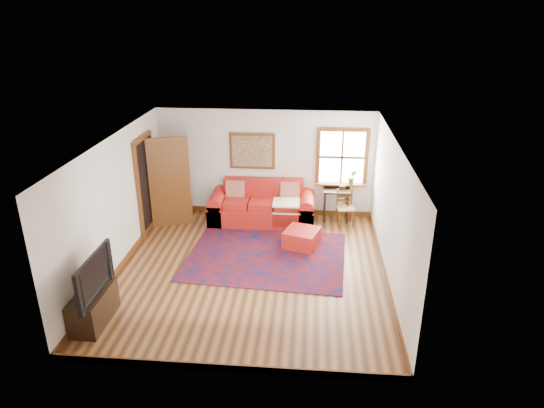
# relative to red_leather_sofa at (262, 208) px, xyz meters

# --- Properties ---
(ground) EXTENTS (5.50, 5.50, 0.00)m
(ground) POSITION_rel_red_leather_sofa_xyz_m (0.03, -2.29, -0.31)
(ground) COLOR #452612
(ground) RESTS_ON ground
(room_envelope) EXTENTS (5.04, 5.54, 2.52)m
(room_envelope) POSITION_rel_red_leather_sofa_xyz_m (0.03, -2.27, 1.34)
(room_envelope) COLOR silver
(room_envelope) RESTS_ON ground
(window) EXTENTS (1.18, 0.20, 1.38)m
(window) POSITION_rel_red_leather_sofa_xyz_m (1.81, 0.42, 1.00)
(window) COLOR white
(window) RESTS_ON ground
(doorway) EXTENTS (0.89, 1.08, 2.14)m
(doorway) POSITION_rel_red_leather_sofa_xyz_m (-2.18, -0.51, 0.76)
(doorway) COLOR black
(doorway) RESTS_ON ground
(framed_artwork) EXTENTS (1.05, 0.07, 0.85)m
(framed_artwork) POSITION_rel_red_leather_sofa_xyz_m (-0.27, 0.43, 1.24)
(framed_artwork) COLOR #603514
(framed_artwork) RESTS_ON ground
(persian_rug) EXTENTS (3.25, 2.68, 0.02)m
(persian_rug) POSITION_rel_red_leather_sofa_xyz_m (0.25, -1.72, -0.30)
(persian_rug) COLOR #620E10
(persian_rug) RESTS_ON ground
(red_leather_sofa) EXTENTS (2.38, 0.98, 0.93)m
(red_leather_sofa) POSITION_rel_red_leather_sofa_xyz_m (0.00, 0.00, 0.00)
(red_leather_sofa) COLOR #AD1D16
(red_leather_sofa) RESTS_ON ground
(red_ottoman) EXTENTS (0.82, 0.82, 0.37)m
(red_ottoman) POSITION_rel_red_leather_sofa_xyz_m (0.94, -1.21, -0.12)
(red_ottoman) COLOR #AD1D16
(red_ottoman) RESTS_ON ground
(side_table) EXTENTS (0.62, 0.47, 0.74)m
(side_table) POSITION_rel_red_leather_sofa_xyz_m (1.69, 0.24, 0.31)
(side_table) COLOR black
(side_table) RESTS_ON ground
(ladder_back_chair) EXTENTS (0.43, 0.42, 0.82)m
(ladder_back_chair) POSITION_rel_red_leather_sofa_xyz_m (1.88, 0.01, 0.13)
(ladder_back_chair) COLOR tan
(ladder_back_chair) RESTS_ON ground
(media_cabinet) EXTENTS (0.44, 0.98, 0.54)m
(media_cabinet) POSITION_rel_red_leather_sofa_xyz_m (-2.24, -4.09, -0.04)
(media_cabinet) COLOR black
(media_cabinet) RESTS_ON ground
(television) EXTENTS (0.15, 1.18, 0.68)m
(television) POSITION_rel_red_leather_sofa_xyz_m (-2.22, -4.15, 0.57)
(television) COLOR black
(television) RESTS_ON media_cabinet
(candle_hurricane) EXTENTS (0.12, 0.12, 0.18)m
(candle_hurricane) POSITION_rel_red_leather_sofa_xyz_m (-2.19, -3.74, 0.31)
(candle_hurricane) COLOR silver
(candle_hurricane) RESTS_ON media_cabinet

